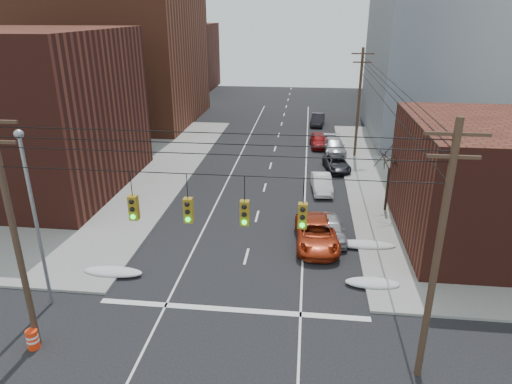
% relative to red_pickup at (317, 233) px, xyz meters
% --- Properties ---
extents(building_brick_tall, '(24.00, 20.00, 30.00)m').
position_rel_red_pickup_xyz_m(building_brick_tall, '(-28.34, 33.93, 14.20)').
color(building_brick_tall, brown).
rests_on(building_brick_tall, ground).
extents(building_brick_far, '(22.00, 18.00, 12.00)m').
position_rel_red_pickup_xyz_m(building_brick_far, '(-30.34, 59.93, 5.20)').
color(building_brick_far, '#481D15').
rests_on(building_brick_far, ground).
extents(building_office, '(22.00, 20.00, 25.00)m').
position_rel_red_pickup_xyz_m(building_office, '(17.66, 29.93, 11.70)').
color(building_office, gray).
rests_on(building_office, ground).
extents(building_glass, '(20.00, 18.00, 22.00)m').
position_rel_red_pickup_xyz_m(building_glass, '(19.66, 55.93, 10.20)').
color(building_glass, gray).
rests_on(building_glass, ground).
extents(utility_pole_left, '(2.20, 0.28, 11.00)m').
position_rel_red_pickup_xyz_m(utility_pole_left, '(-12.84, -11.07, 4.98)').
color(utility_pole_left, '#473323').
rests_on(utility_pole_left, ground).
extents(utility_pole_right, '(2.20, 0.28, 11.00)m').
position_rel_red_pickup_xyz_m(utility_pole_right, '(4.16, -11.07, 4.98)').
color(utility_pole_right, '#473323').
rests_on(utility_pole_right, ground).
extents(utility_pole_far, '(2.20, 0.28, 11.00)m').
position_rel_red_pickup_xyz_m(utility_pole_far, '(4.16, 19.93, 4.98)').
color(utility_pole_far, '#473323').
rests_on(utility_pole_far, ground).
extents(traffic_signals, '(17.00, 0.42, 2.02)m').
position_rel_red_pickup_xyz_m(traffic_signals, '(-4.24, -11.11, 6.37)').
color(traffic_signals, black).
rests_on(traffic_signals, ground).
extents(street_light, '(0.44, 0.44, 9.32)m').
position_rel_red_pickup_xyz_m(street_light, '(-13.84, -8.07, 4.74)').
color(street_light, gray).
rests_on(street_light, ground).
extents(bare_tree, '(2.09, 2.20, 4.93)m').
position_rel_red_pickup_xyz_m(bare_tree, '(5.25, 5.92, 1.52)').
color(bare_tree, black).
rests_on(bare_tree, ground).
extents(snow_nw, '(3.50, 1.08, 0.42)m').
position_rel_red_pickup_xyz_m(snow_nw, '(-11.74, -5.07, -0.59)').
color(snow_nw, silver).
rests_on(snow_nw, ground).
extents(snow_ne, '(3.00, 1.08, 0.42)m').
position_rel_red_pickup_xyz_m(snow_ne, '(3.06, -4.57, -0.59)').
color(snow_ne, silver).
rests_on(snow_ne, ground).
extents(snow_east_far, '(4.00, 1.08, 0.42)m').
position_rel_red_pickup_xyz_m(snow_east_far, '(3.06, -0.07, -0.59)').
color(snow_east_far, silver).
rests_on(snow_east_far, ground).
extents(red_pickup, '(3.02, 5.93, 1.60)m').
position_rel_red_pickup_xyz_m(red_pickup, '(0.00, 0.00, 0.00)').
color(red_pickup, '#9A270E').
rests_on(red_pickup, ground).
extents(parked_car_a, '(2.22, 4.42, 1.44)m').
position_rel_red_pickup_xyz_m(parked_car_a, '(0.97, 0.97, -0.08)').
color(parked_car_a, '#B2B2B7').
rests_on(parked_car_a, ground).
extents(parked_car_b, '(1.86, 4.45, 1.43)m').
position_rel_red_pickup_xyz_m(parked_car_b, '(0.53, 9.57, -0.09)').
color(parked_car_b, white).
rests_on(parked_car_b, ground).
extents(parked_car_c, '(2.75, 4.88, 1.29)m').
position_rel_red_pickup_xyz_m(parked_car_c, '(2.06, 15.36, -0.16)').
color(parked_car_c, black).
rests_on(parked_car_c, ground).
extents(parked_car_d, '(2.59, 5.51, 1.55)m').
position_rel_red_pickup_xyz_m(parked_car_d, '(2.06, 21.00, -0.03)').
color(parked_car_d, '#AAABAF').
rests_on(parked_car_d, ground).
extents(parked_car_e, '(2.17, 4.67, 1.55)m').
position_rel_red_pickup_xyz_m(parked_car_e, '(0.46, 23.23, -0.03)').
color(parked_car_e, maroon).
rests_on(parked_car_e, ground).
extents(parked_car_f, '(2.05, 4.77, 1.53)m').
position_rel_red_pickup_xyz_m(parked_car_f, '(0.46, 33.72, -0.04)').
color(parked_car_f, black).
rests_on(parked_car_f, ground).
extents(lot_car_a, '(4.37, 2.75, 1.36)m').
position_rel_red_pickup_xyz_m(lot_car_a, '(-18.90, 9.16, 0.03)').
color(lot_car_a, silver).
rests_on(lot_car_a, sidewalk_nw).
extents(lot_car_b, '(5.17, 3.51, 1.31)m').
position_rel_red_pickup_xyz_m(lot_car_b, '(-18.93, 16.57, 0.01)').
color(lot_car_b, '#B8B7BC').
rests_on(lot_car_b, sidewalk_nw).
extents(lot_car_c, '(5.48, 2.51, 1.56)m').
position_rel_red_pickup_xyz_m(lot_car_c, '(-23.27, 4.95, 0.13)').
color(lot_car_c, black).
rests_on(lot_car_c, sidewalk_nw).
extents(lot_car_d, '(3.86, 1.83, 1.28)m').
position_rel_red_pickup_xyz_m(lot_car_d, '(-20.87, 15.93, -0.01)').
color(lot_car_d, '#A8A9AD').
rests_on(lot_car_d, sidewalk_nw).
extents(construction_barrel, '(0.57, 0.57, 0.94)m').
position_rel_red_pickup_xyz_m(construction_barrel, '(-12.84, -11.39, -0.32)').
color(construction_barrel, '#FF320D').
rests_on(construction_barrel, ground).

